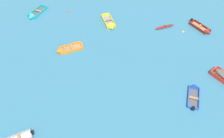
{
  "coord_description": "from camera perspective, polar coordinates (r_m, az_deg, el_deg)",
  "views": [
    {
      "loc": [
        2.59,
        1.8,
        19.08
      ],
      "look_at": [
        0.0,
        19.01,
        0.15
      ],
      "focal_mm": 35.89,
      "sensor_mm": 36.0,
      "label": 1
    }
  ],
  "objects": [
    {
      "name": "kayak_maroon_outer_left",
      "position": [
        32.55,
        13.26,
        10.44
      ],
      "size": [
        2.79,
        1.82,
        0.28
      ],
      "color": "maroon",
      "rests_on": "ground_plane"
    },
    {
      "name": "rowboat_blue_far_left",
      "position": [
        25.26,
        20.15,
        -5.24
      ],
      "size": [
        1.5,
        3.45,
        1.02
      ],
      "color": "#4C4C51",
      "rests_on": "ground_plane"
    },
    {
      "name": "rowboat_orange_distant_center",
      "position": [
        28.59,
        -12.12,
        4.74
      ],
      "size": [
        3.44,
        2.74,
        1.09
      ],
      "color": "#99754C",
      "rests_on": "ground_plane"
    },
    {
      "name": "mooring_buoy_outer_edge",
      "position": [
        35.52,
        -10.87,
        14.04
      ],
      "size": [
        0.35,
        0.35,
        0.35
      ],
      "primitive_type": "sphere",
      "color": "red",
      "rests_on": "ground_plane"
    },
    {
      "name": "rowboat_yellow_cluster_inner",
      "position": [
        31.97,
        -0.47,
        11.19
      ],
      "size": [
        2.65,
        3.82,
        1.11
      ],
      "color": "gray",
      "rests_on": "ground_plane"
    },
    {
      "name": "rowboat_turquoise_midfield_right",
      "position": [
        35.83,
        -19.31,
        12.8
      ],
      "size": [
        2.22,
        3.97,
        1.14
      ],
      "color": "#4C4C51",
      "rests_on": "ground_plane"
    },
    {
      "name": "rowboat_maroon_outer_right",
      "position": [
        33.54,
        22.38,
        9.23
      ],
      "size": [
        3.02,
        3.17,
        1.0
      ],
      "color": "#99754C",
      "rests_on": "ground_plane"
    },
    {
      "name": "mooring_buoy_central",
      "position": [
        32.53,
        17.65,
        9.03
      ],
      "size": [
        0.29,
        0.29,
        0.29
      ],
      "primitive_type": "sphere",
      "color": "yellow",
      "rests_on": "ground_plane"
    }
  ]
}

